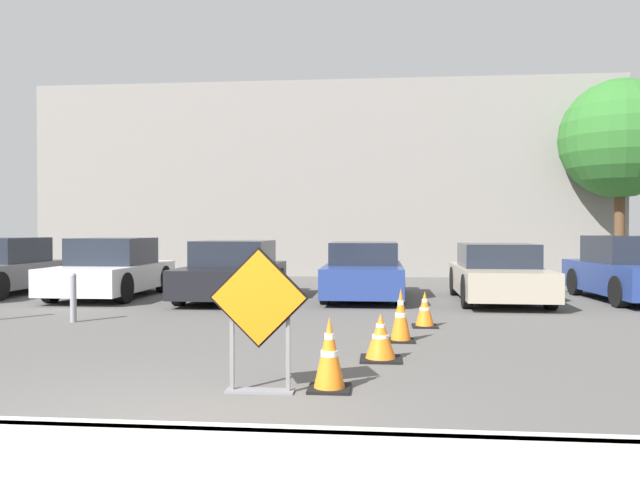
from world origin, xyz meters
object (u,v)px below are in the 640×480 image
(traffic_cone_third, at_px, (401,316))
(traffic_cone_second, at_px, (381,337))
(parked_car_second, at_px, (112,270))
(traffic_cone_nearest, at_px, (329,354))
(traffic_cone_fourth, at_px, (425,310))
(parked_car_nearest, at_px, (1,268))
(parked_car_sixth, at_px, (630,271))
(parked_car_fourth, at_px, (364,272))
(road_closed_sign, at_px, (259,312))
(parked_car_fifth, at_px, (498,274))
(parked_car_third, at_px, (233,272))
(bollard_nearest, at_px, (73,296))

(traffic_cone_third, bearing_deg, traffic_cone_second, -102.51)
(parked_car_second, bearing_deg, traffic_cone_nearest, 125.80)
(traffic_cone_nearest, bearing_deg, traffic_cone_fourth, 73.34)
(parked_car_nearest, distance_m, parked_car_sixth, 15.33)
(parked_car_fourth, height_order, parked_car_sixth, parked_car_sixth)
(traffic_cone_second, xyz_separation_m, parked_car_second, (-6.52, 6.76, 0.38))
(traffic_cone_second, relative_size, parked_car_fourth, 0.14)
(road_closed_sign, bearing_deg, traffic_cone_fourth, 66.12)
(traffic_cone_nearest, xyz_separation_m, traffic_cone_second, (0.53, 1.52, -0.08))
(traffic_cone_nearest, bearing_deg, road_closed_sign, -164.83)
(parked_car_second, relative_size, parked_car_fifth, 0.95)
(road_closed_sign, xyz_separation_m, parked_car_second, (-5.30, 8.46, -0.16))
(traffic_cone_nearest, height_order, traffic_cone_third, traffic_cone_third)
(traffic_cone_second, bearing_deg, parked_car_third, 117.70)
(traffic_cone_fourth, xyz_separation_m, bollard_nearest, (-6.19, -0.03, 0.17))
(traffic_cone_third, bearing_deg, traffic_cone_fourth, 72.25)
(traffic_cone_fourth, bearing_deg, parked_car_fifth, 63.74)
(traffic_cone_nearest, height_order, parked_car_fourth, parked_car_fourth)
(parked_car_second, height_order, parked_car_third, parked_car_second)
(parked_car_fourth, height_order, parked_car_fifth, parked_car_fourth)
(parked_car_second, bearing_deg, parked_car_fifth, 179.31)
(traffic_cone_nearest, distance_m, traffic_cone_fourth, 4.46)
(parked_car_nearest, height_order, bollard_nearest, parked_car_nearest)
(parked_car_fourth, bearing_deg, traffic_cone_fourth, 104.42)
(parked_car_nearest, relative_size, parked_car_second, 1.07)
(parked_car_fourth, bearing_deg, parked_car_sixth, 179.39)
(traffic_cone_nearest, relative_size, parked_car_second, 0.19)
(parked_car_fifth, bearing_deg, parked_car_nearest, -0.57)
(traffic_cone_second, bearing_deg, parked_car_fifth, 68.10)
(road_closed_sign, relative_size, parked_car_sixth, 0.36)
(parked_car_fourth, bearing_deg, traffic_cone_nearest, 89.03)
(traffic_cone_nearest, height_order, parked_car_fifth, parked_car_fifth)
(parked_car_sixth, height_order, bollard_nearest, parked_car_sixth)
(parked_car_third, bearing_deg, traffic_cone_nearest, 109.93)
(road_closed_sign, bearing_deg, traffic_cone_nearest, 15.17)
(traffic_cone_second, bearing_deg, road_closed_sign, -125.68)
(parked_car_fifth, bearing_deg, parked_car_sixth, -170.60)
(parked_car_fifth, xyz_separation_m, bollard_nearest, (-8.12, -3.94, -0.16))
(traffic_cone_third, height_order, parked_car_second, parked_car_second)
(parked_car_fourth, bearing_deg, traffic_cone_second, 93.06)
(traffic_cone_nearest, distance_m, traffic_cone_third, 2.98)
(parked_car_sixth, bearing_deg, parked_car_third, 0.11)
(parked_car_second, bearing_deg, bollard_nearest, 104.87)
(bollard_nearest, bearing_deg, parked_car_sixth, 21.37)
(traffic_cone_nearest, bearing_deg, parked_car_fifth, 68.59)
(traffic_cone_third, bearing_deg, parked_car_fifth, 65.89)
(traffic_cone_fourth, distance_m, parked_car_nearest, 11.21)
(parked_car_third, distance_m, parked_car_fifth, 6.14)
(traffic_cone_third, relative_size, bollard_nearest, 0.89)
(road_closed_sign, height_order, traffic_cone_fourth, road_closed_sign)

